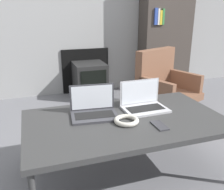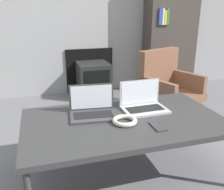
{
  "view_description": "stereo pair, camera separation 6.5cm",
  "coord_description": "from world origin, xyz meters",
  "views": [
    {
      "loc": [
        -0.6,
        -1.32,
        1.17
      ],
      "look_at": [
        0.0,
        0.46,
        0.52
      ],
      "focal_mm": 40.0,
      "sensor_mm": 36.0,
      "label": 1
    },
    {
      "loc": [
        -0.54,
        -1.34,
        1.17
      ],
      "look_at": [
        0.0,
        0.46,
        0.52
      ],
      "focal_mm": 40.0,
      "sensor_mm": 36.0,
      "label": 2
    }
  ],
  "objects": [
    {
      "name": "ground_plane",
      "position": [
        0.0,
        0.0,
        0.0
      ],
      "size": [
        14.0,
        14.0,
        0.0
      ],
      "primitive_type": "plane",
      "color": "slate"
    },
    {
      "name": "table",
      "position": [
        0.0,
        0.16,
        0.41
      ],
      "size": [
        1.39,
        0.79,
        0.44
      ],
      "color": "#333333",
      "rests_on": "ground_plane"
    },
    {
      "name": "laptop_left",
      "position": [
        -0.19,
        0.3,
        0.49
      ],
      "size": [
        0.35,
        0.26,
        0.21
      ],
      "rotation": [
        0.0,
        0.0,
        -0.11
      ],
      "color": "#38383D",
      "rests_on": "table"
    },
    {
      "name": "laptop_right",
      "position": [
        0.2,
        0.3,
        0.49
      ],
      "size": [
        0.33,
        0.23,
        0.21
      ],
      "rotation": [
        0.0,
        0.0,
        0.02
      ],
      "color": "#B2B2B7",
      "rests_on": "table"
    },
    {
      "name": "headphones",
      "position": [
        -0.02,
        0.1,
        0.46
      ],
      "size": [
        0.17,
        0.17,
        0.03
      ],
      "color": "beige",
      "rests_on": "table"
    },
    {
      "name": "phone",
      "position": [
        0.17,
        -0.01,
        0.45
      ],
      "size": [
        0.07,
        0.14,
        0.01
      ],
      "color": "#333338",
      "rests_on": "table"
    },
    {
      "name": "tv",
      "position": [
        0.17,
        1.93,
        0.24
      ],
      "size": [
        0.41,
        0.46,
        0.48
      ],
      "color": "black",
      "rests_on": "ground_plane"
    },
    {
      "name": "armchair",
      "position": [
        0.84,
        1.11,
        0.36
      ],
      "size": [
        0.74,
        0.72,
        0.74
      ],
      "rotation": [
        0.0,
        0.0,
        0.39
      ],
      "color": "brown",
      "rests_on": "ground_plane"
    },
    {
      "name": "bookshelf",
      "position": [
        1.35,
        2.0,
        0.87
      ],
      "size": [
        0.74,
        0.32,
        1.75
      ],
      "color": "#3F3833",
      "rests_on": "ground_plane"
    }
  ]
}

